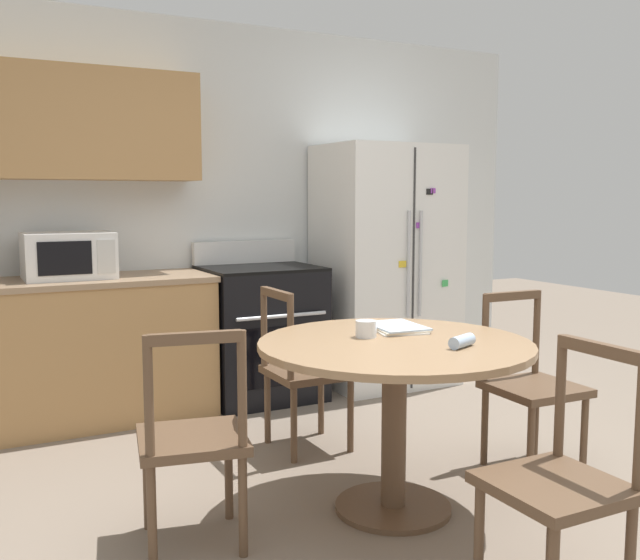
# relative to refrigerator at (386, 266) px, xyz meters

# --- Properties ---
(ground_plane) EXTENTS (14.00, 14.00, 0.00)m
(ground_plane) POSITION_rel_refrigerator_xyz_m (-1.24, -2.23, -0.88)
(ground_plane) COLOR gray
(back_wall) EXTENTS (5.20, 0.44, 2.60)m
(back_wall) POSITION_rel_refrigerator_xyz_m (-1.54, 0.36, 0.56)
(back_wall) COLOR silver
(back_wall) RESTS_ON ground_plane
(kitchen_counter) EXTENTS (2.06, 0.64, 0.90)m
(kitchen_counter) POSITION_rel_refrigerator_xyz_m (-2.42, 0.06, -0.43)
(kitchen_counter) COLOR #AD7F4C
(kitchen_counter) RESTS_ON ground_plane
(refrigerator) EXTENTS (0.95, 0.73, 1.77)m
(refrigerator) POSITION_rel_refrigerator_xyz_m (0.00, 0.00, 0.00)
(refrigerator) COLOR white
(refrigerator) RESTS_ON ground_plane
(oven_range) EXTENTS (0.77, 0.68, 1.08)m
(oven_range) POSITION_rel_refrigerator_xyz_m (-1.00, 0.03, -0.42)
(oven_range) COLOR black
(oven_range) RESTS_ON ground_plane
(microwave) EXTENTS (0.52, 0.39, 0.28)m
(microwave) POSITION_rel_refrigerator_xyz_m (-2.24, 0.08, 0.16)
(microwave) COLOR white
(microwave) RESTS_ON kitchen_counter
(dining_table) EXTENTS (1.20, 1.20, 0.77)m
(dining_table) POSITION_rel_refrigerator_xyz_m (-1.18, -1.90, -0.26)
(dining_table) COLOR #997551
(dining_table) RESTS_ON ground_plane
(dining_chair_near) EXTENTS (0.42, 0.42, 0.90)m
(dining_chair_near) POSITION_rel_refrigerator_xyz_m (-1.09, -2.79, -0.45)
(dining_chair_near) COLOR brown
(dining_chair_near) RESTS_ON ground_plane
(dining_chair_right) EXTENTS (0.44, 0.44, 0.90)m
(dining_chair_right) POSITION_rel_refrigerator_xyz_m (-0.29, -1.81, -0.45)
(dining_chair_right) COLOR brown
(dining_chair_right) RESTS_ON ground_plane
(dining_chair_left) EXTENTS (0.49, 0.49, 0.90)m
(dining_chair_left) POSITION_rel_refrigerator_xyz_m (-2.07, -1.80, -0.45)
(dining_chair_left) COLOR brown
(dining_chair_left) RESTS_ON ground_plane
(dining_chair_far) EXTENTS (0.42, 0.42, 0.90)m
(dining_chair_far) POSITION_rel_refrigerator_xyz_m (-1.18, -1.00, -0.45)
(dining_chair_far) COLOR brown
(dining_chair_far) RESTS_ON ground_plane
(candle_glass) EXTENTS (0.09, 0.09, 0.08)m
(candle_glass) POSITION_rel_refrigerator_xyz_m (-1.24, -1.76, -0.08)
(candle_glass) COLOR silver
(candle_glass) RESTS_ON dining_table
(folded_napkin) EXTENTS (0.15, 0.10, 0.05)m
(folded_napkin) POSITION_rel_refrigerator_xyz_m (-1.00, -2.13, -0.09)
(folded_napkin) COLOR #A3BCDB
(folded_napkin) RESTS_ON dining_table
(mail_stack) EXTENTS (0.29, 0.35, 0.02)m
(mail_stack) POSITION_rel_refrigerator_xyz_m (-1.02, -1.68, -0.10)
(mail_stack) COLOR white
(mail_stack) RESTS_ON dining_table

